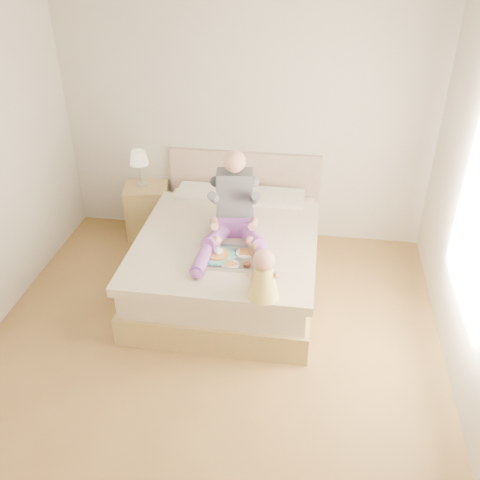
# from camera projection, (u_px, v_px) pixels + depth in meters

# --- Properties ---
(room) EXTENTS (4.02, 4.22, 2.71)m
(room) POSITION_uv_depth(u_px,v_px,m) (215.00, 197.00, 3.83)
(room) COLOR brown
(room) RESTS_ON ground
(bed) EXTENTS (1.70, 2.18, 1.00)m
(bed) POSITION_uv_depth(u_px,v_px,m) (230.00, 253.00, 5.37)
(bed) COLOR #9B8048
(bed) RESTS_ON ground
(nightstand) EXTENTS (0.57, 0.53, 0.59)m
(nightstand) POSITION_uv_depth(u_px,v_px,m) (148.00, 210.00, 6.19)
(nightstand) COLOR #9B8048
(nightstand) RESTS_ON ground
(lamp) EXTENTS (0.21, 0.21, 0.42)m
(lamp) POSITION_uv_depth(u_px,v_px,m) (139.00, 160.00, 5.87)
(lamp) COLOR #B4B7BB
(lamp) RESTS_ON nightstand
(adult) EXTENTS (0.71, 1.05, 0.84)m
(adult) POSITION_uv_depth(u_px,v_px,m) (234.00, 215.00, 4.95)
(adult) COLOR #7B3D9A
(adult) RESTS_ON bed
(tray) EXTENTS (0.52, 0.41, 0.14)m
(tray) POSITION_uv_depth(u_px,v_px,m) (229.00, 255.00, 4.75)
(tray) COLOR #B4B7BB
(tray) RESTS_ON bed
(baby) EXTENTS (0.28, 0.39, 0.43)m
(baby) POSITION_uv_depth(u_px,v_px,m) (263.00, 277.00, 4.23)
(baby) COLOR #F1D14C
(baby) RESTS_ON bed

